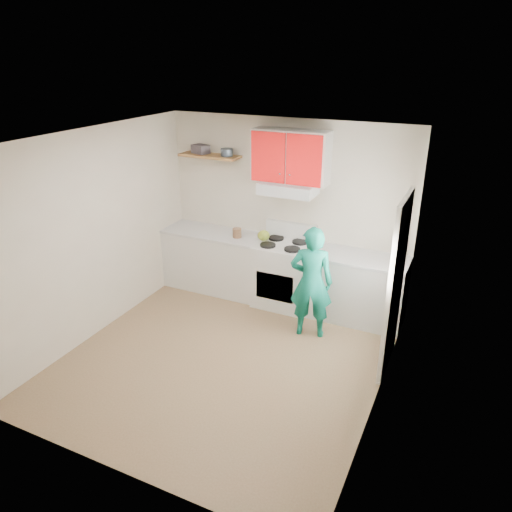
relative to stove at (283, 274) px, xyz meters
The scene contains 21 objects.
floor 1.64m from the stove, 93.63° to the right, with size 3.80×3.80×0.00m, color brown.
ceiling 2.66m from the stove, 93.63° to the right, with size 3.60×3.80×0.04m, color white.
back_wall 0.91m from the stove, 107.10° to the left, with size 3.60×0.04×2.60m, color beige.
front_wall 3.58m from the stove, 91.65° to the right, with size 3.60×0.04×2.60m, color beige.
left_wall 2.61m from the stove, 140.34° to the right, with size 0.04×3.80×2.60m, color beige.
right_wall 2.46m from the stove, 42.81° to the right, with size 0.04×3.80×2.60m, color beige.
door 1.97m from the stove, 27.58° to the right, with size 0.05×0.85×2.05m, color white.
door_glass 2.11m from the stove, 27.97° to the right, with size 0.01×0.55×0.95m, color white.
counter_left 1.14m from the stove, behind, with size 1.52×0.60×0.90m, color silver.
counter_right 1.04m from the stove, ahead, with size 1.32×0.60×0.90m, color silver.
stove is the anchor object (origin of this frame).
range_hood 1.24m from the stove, 90.00° to the left, with size 0.76×0.44×0.15m, color silver.
upper_cabinets 1.67m from the stove, 90.00° to the left, with size 1.02×0.33×0.70m, color red.
shelf 2.01m from the stove, behind, with size 0.90×0.30×0.04m, color brown.
books 2.17m from the stove, behind, with size 0.24×0.17×0.12m, color #3E373E.
tin 1.91m from the stove, 169.46° to the left, with size 0.17×0.17×0.11m, color #333D4C.
kettle 0.63m from the stove, behind, with size 0.17×0.17×0.15m, color olive.
crock 0.89m from the stove, behind, with size 0.13×0.13×0.15m, color #533824.
cutting_board 1.05m from the stove, ahead, with size 0.28×0.20×0.02m, color olive.
silicone_mat 1.33m from the stove, ahead, with size 0.34×0.28×0.01m, color red.
person 0.93m from the stove, 44.91° to the right, with size 0.54×0.35×1.48m, color #0B6451.
Camera 1 is at (2.41, -4.25, 3.41)m, focal length 33.88 mm.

